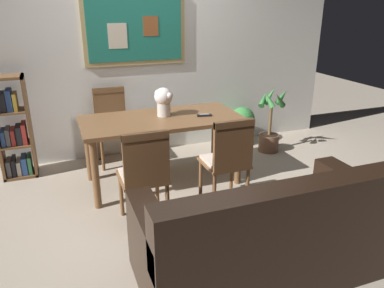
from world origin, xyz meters
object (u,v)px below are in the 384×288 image
Objects in this scene: dining_table at (162,126)px; dining_chair_far_left at (112,120)px; potted_ivy at (242,123)px; tv_remote at (204,115)px; potted_palm at (270,128)px; flower_vase at (164,100)px; dining_chair_near_left at (144,171)px; dining_chair_near_right at (228,156)px; leather_couch at (266,237)px; bookshelf at (14,131)px.

dining_chair_far_left is (-0.41, 0.78, -0.11)m from dining_table.
tv_remote is at bearing -136.70° from potted_ivy.
potted_palm is 2.93× the size of flower_vase.
potted_palm is (1.58, 0.39, -0.32)m from dining_table.
dining_chair_near_right is at bearing 2.84° from dining_chair_near_left.
dining_table is 0.28m from flower_vase.
dining_table is 0.92× the size of leather_couch.
potted_ivy is (1.75, 1.57, -0.24)m from dining_chair_near_left.
dining_chair_near_right is at bearing -135.46° from potted_palm.
dining_chair_near_right is at bearing -61.81° from dining_chair_far_left.
dining_chair_far_left reaches higher than leather_couch.
dining_chair_near_right is 1.66m from potted_palm.
dining_chair_far_left is at bearing 2.86° from bookshelf.
dining_chair_near_left is 1.03× the size of potted_palm.
dining_chair_near_left is (0.02, -1.57, 0.00)m from dining_chair_far_left.
bookshelf is 2.17× the size of potted_ivy.
bookshelf reaches higher than dining_chair_near_right.
potted_palm reaches higher than dining_table.
potted_ivy is (2.86, 0.05, -0.24)m from bookshelf.
dining_table is at bearing 98.76° from leather_couch.
dining_chair_near_right is at bearing -37.88° from bookshelf.
dining_chair_far_left is 2.04m from potted_palm.
leather_couch is 2.72m from potted_ivy.
dining_chair_near_right is 5.64× the size of tv_remote.
dining_table is at bearing -126.14° from flower_vase.
leather_couch is (0.65, -0.91, -0.23)m from dining_chair_near_left.
dining_chair_near_right reaches higher than potted_ivy.
dining_table is 1.88× the size of potted_palm.
dining_chair_far_left is at bearing 169.13° from potted_palm.
dining_chair_near_right reaches higher than tv_remote.
dining_chair_far_left and dining_chair_near_left have the same top height.
dining_table is 1.61m from potted_ivy.
potted_palm is at bearing -6.11° from bookshelf.
dining_chair_far_left is 1.03× the size of potted_palm.
leather_couch is 1.89m from flower_vase.
potted_ivy is at bearing 43.30° from tv_remote.
dining_chair_near_right reaches higher than potted_palm.
dining_chair_near_left is 0.51× the size of leather_couch.
tv_remote is (1.93, -0.82, 0.21)m from bookshelf.
dining_chair_near_left is at bearing -53.97° from bookshelf.
dining_chair_near_left reaches higher than potted_ivy.
tv_remote is at bearing -23.08° from bookshelf.
leather_couch is at bearing -98.83° from dining_chair_near_right.
flower_vase reaches higher than potted_ivy.
dining_chair_near_left is 1.10m from tv_remote.
bookshelf is at bearing 156.89° from flower_vase.
dining_table is 1.83× the size of dining_chair_far_left.
potted_ivy is (0.96, 1.53, -0.24)m from dining_chair_near_right.
dining_table is at bearing 166.95° from tv_remote.
flower_vase is (-0.22, 1.77, 0.60)m from leather_couch.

